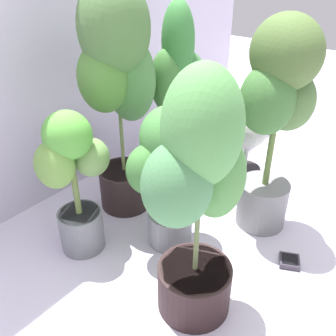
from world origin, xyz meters
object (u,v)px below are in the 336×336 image
at_px(potted_plant_front_left, 198,193).
at_px(potted_plant_center, 170,166).
at_px(hygrometer_box, 289,261).
at_px(potted_plant_front_right, 277,109).
at_px(floor_fan, 249,134).
at_px(potted_plant_back_center, 118,77).
at_px(potted_plant_back_right, 178,93).
at_px(potted_plant_back_left, 74,178).

relative_size(potted_plant_front_left, potted_plant_center, 1.40).
bearing_deg(hygrometer_box, potted_plant_center, 176.92).
xyz_separation_m(potted_plant_front_left, potted_plant_front_right, (0.59, 0.03, 0.08)).
xyz_separation_m(potted_plant_center, floor_fan, (0.74, 0.03, -0.15)).
bearing_deg(potted_plant_back_center, potted_plant_front_left, -115.78).
relative_size(potted_plant_center, potted_plant_back_right, 0.67).
bearing_deg(potted_plant_front_right, potted_plant_back_right, 88.24).
distance_m(potted_plant_back_center, potted_plant_back_right, 0.34).
distance_m(potted_plant_back_left, hygrometer_box, 0.94).
bearing_deg(potted_plant_center, potted_plant_front_right, -34.61).
xyz_separation_m(potted_plant_back_left, floor_fan, (1.00, -0.25, -0.11)).
bearing_deg(potted_plant_front_left, potted_plant_front_right, 2.65).
bearing_deg(potted_plant_back_right, hygrometer_box, -104.39).
relative_size(potted_plant_back_right, hygrometer_box, 8.86).
bearing_deg(potted_plant_front_right, hygrometer_box, -127.53).
relative_size(potted_plant_back_center, potted_plant_center, 1.67).
bearing_deg(potted_plant_center, potted_plant_front_left, -127.99).
relative_size(potted_plant_front_left, potted_plant_front_right, 0.95).
height_order(potted_plant_back_left, hygrometer_box, potted_plant_back_left).
relative_size(hygrometer_box, floor_fan, 0.29).
xyz_separation_m(hygrometer_box, floor_fan, (0.54, 0.50, 0.23)).
distance_m(potted_plant_back_center, floor_fan, 0.84).
bearing_deg(potted_plant_back_left, floor_fan, -13.92).
bearing_deg(floor_fan, potted_plant_back_center, 88.24).
xyz_separation_m(potted_plant_back_center, potted_plant_back_left, (-0.34, -0.07, -0.31)).
bearing_deg(hygrometer_box, potted_plant_back_left, -174.15).
height_order(hygrometer_box, floor_fan, floor_fan).
relative_size(potted_plant_back_center, potted_plant_back_left, 1.68).
bearing_deg(potted_plant_back_right, potted_plant_front_right, -91.76).
relative_size(potted_plant_front_right, hygrometer_box, 8.79).
height_order(potted_plant_front_left, potted_plant_center, potted_plant_front_left).
height_order(potted_plant_center, potted_plant_back_left, potted_plant_center).
bearing_deg(hygrometer_box, floor_fan, 107.47).
xyz_separation_m(potted_plant_front_right, floor_fan, (0.37, 0.28, -0.33)).
relative_size(potted_plant_center, floor_fan, 1.74).
relative_size(potted_plant_back_left, potted_plant_front_right, 0.67).
bearing_deg(potted_plant_front_right, floor_fan, 37.06).
bearing_deg(potted_plant_front_left, potted_plant_center, 52.01).
distance_m(potted_plant_back_left, potted_plant_front_right, 0.85).
relative_size(potted_plant_back_center, floor_fan, 2.90).
relative_size(potted_plant_back_right, potted_plant_back_left, 1.50).
relative_size(potted_plant_back_left, hygrometer_box, 5.92).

